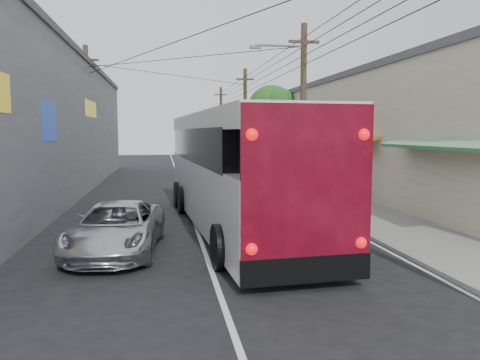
# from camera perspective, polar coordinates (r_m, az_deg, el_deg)

# --- Properties ---
(ground) EXTENTS (120.00, 120.00, 0.00)m
(ground) POSITION_cam_1_polar(r_m,az_deg,el_deg) (8.22, -1.21, -17.16)
(ground) COLOR black
(ground) RESTS_ON ground
(sidewalk) EXTENTS (3.00, 80.00, 0.12)m
(sidewalk) POSITION_cam_1_polar(r_m,az_deg,el_deg) (28.68, 5.96, -0.48)
(sidewalk) COLOR slate
(sidewalk) RESTS_ON ground
(building_right) EXTENTS (7.09, 40.00, 6.25)m
(building_right) POSITION_cam_1_polar(r_m,az_deg,el_deg) (31.86, 12.91, 5.61)
(building_right) COLOR beige
(building_right) RESTS_ON ground
(building_left) EXTENTS (7.20, 36.00, 7.25)m
(building_left) POSITION_cam_1_polar(r_m,az_deg,el_deg) (26.54, -25.81, 6.23)
(building_left) COLOR gray
(building_left) RESTS_ON ground
(utility_poles) EXTENTS (11.80, 45.28, 8.00)m
(utility_poles) POSITION_cam_1_polar(r_m,az_deg,el_deg) (28.14, -0.83, 7.73)
(utility_poles) COLOR #473828
(utility_poles) RESTS_ON ground
(street_tree) EXTENTS (4.40, 4.00, 6.60)m
(street_tree) POSITION_cam_1_polar(r_m,az_deg,el_deg) (34.46, 3.98, 8.28)
(street_tree) COLOR #3F2B19
(street_tree) RESTS_ON ground
(coach_bus) EXTENTS (3.77, 13.41, 3.82)m
(coach_bus) POSITION_cam_1_polar(r_m,az_deg,el_deg) (15.60, -0.79, 1.32)
(coach_bus) COLOR silver
(coach_bus) RESTS_ON ground
(jeepney) EXTENTS (2.65, 4.97, 1.33)m
(jeepney) POSITION_cam_1_polar(r_m,az_deg,el_deg) (12.96, -14.84, -5.68)
(jeepney) COLOR silver
(jeepney) RESTS_ON ground
(parked_suv) EXTENTS (2.69, 5.57, 1.56)m
(parked_suv) POSITION_cam_1_polar(r_m,az_deg,el_deg) (25.95, 3.27, 0.48)
(parked_suv) COLOR #A0A1A8
(parked_suv) RESTS_ON ground
(parked_car_mid) EXTENTS (1.72, 4.22, 1.44)m
(parked_car_mid) POSITION_cam_1_polar(r_m,az_deg,el_deg) (28.13, 1.77, 0.77)
(parked_car_mid) COLOR #232328
(parked_car_mid) RESTS_ON ground
(parked_car_far) EXTENTS (2.27, 5.05, 1.61)m
(parked_car_far) POSITION_cam_1_polar(r_m,az_deg,el_deg) (39.81, -1.19, 2.40)
(parked_car_far) COLOR black
(parked_car_far) RESTS_ON ground
(pedestrian_near) EXTENTS (0.72, 0.57, 1.75)m
(pedestrian_near) POSITION_cam_1_polar(r_m,az_deg,el_deg) (20.69, 12.71, -0.44)
(pedestrian_near) COLOR pink
(pedestrian_near) RESTS_ON sidewalk
(pedestrian_far) EXTENTS (0.90, 0.84, 1.48)m
(pedestrian_far) POSITION_cam_1_polar(r_m,az_deg,el_deg) (19.33, 13.34, -1.28)
(pedestrian_far) COLOR #899DC8
(pedestrian_far) RESTS_ON sidewalk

